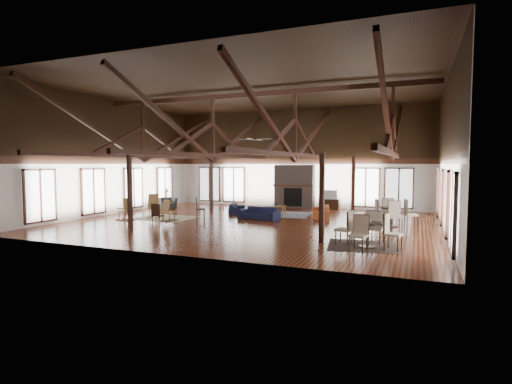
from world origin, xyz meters
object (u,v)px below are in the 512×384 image
at_px(sofa_navy_left, 237,208).
at_px(coffee_table, 274,207).
at_px(cafe_table_far, 391,213).
at_px(tv_console, 330,204).
at_px(cafe_table_near, 368,230).
at_px(armchair, 167,204).
at_px(sofa_orange, 321,211).
at_px(sofa_navy_front, 259,213).

height_order(sofa_navy_left, coffee_table, sofa_navy_left).
relative_size(cafe_table_far, tv_console, 1.96).
distance_m(cafe_table_near, tv_console, 11.04).
bearing_deg(armchair, coffee_table, -53.13).
height_order(coffee_table, cafe_table_far, cafe_table_far).
distance_m(sofa_navy_left, tv_console, 5.77).
bearing_deg(cafe_table_far, coffee_table, 162.25).
bearing_deg(sofa_orange, sofa_navy_front, -67.60).
height_order(sofa_navy_left, tv_console, tv_console).
height_order(sofa_navy_front, sofa_navy_left, sofa_navy_front).
distance_m(sofa_navy_left, sofa_orange, 4.64).
relative_size(sofa_navy_left, cafe_table_far, 0.75).
distance_m(sofa_orange, coffee_table, 2.51).
relative_size(sofa_orange, cafe_table_far, 0.89).
bearing_deg(coffee_table, armchair, 161.17).
relative_size(cafe_table_near, tv_console, 1.90).
distance_m(sofa_navy_left, cafe_table_near, 10.09).
bearing_deg(sofa_orange, cafe_table_near, 11.82).
bearing_deg(sofa_navy_left, cafe_table_near, -146.09).
bearing_deg(sofa_navy_left, armchair, 72.97).
height_order(armchair, tv_console, armchair).
height_order(cafe_table_near, cafe_table_far, cafe_table_far).
height_order(sofa_orange, cafe_table_near, cafe_table_near).
xyz_separation_m(sofa_orange, tv_console, (-0.40, 3.94, -0.00)).
bearing_deg(cafe_table_far, armchair, 171.16).
height_order(coffee_table, armchair, armchair).
xyz_separation_m(sofa_navy_front, armchair, (-6.62, 2.01, 0.03)).
bearing_deg(cafe_table_far, sofa_navy_left, 167.21).
relative_size(sofa_navy_left, cafe_table_near, 0.77).
xyz_separation_m(coffee_table, armchair, (-6.73, 0.08, -0.10)).
xyz_separation_m(cafe_table_far, tv_console, (-3.81, 5.74, -0.28)).
bearing_deg(sofa_orange, sofa_navy_left, -103.09).
relative_size(sofa_navy_left, sofa_orange, 0.84).
xyz_separation_m(sofa_navy_left, coffee_table, (2.14, 0.06, 0.18)).
bearing_deg(sofa_orange, cafe_table_far, 49.48).
distance_m(sofa_navy_front, armchair, 6.92).
relative_size(sofa_navy_left, tv_console, 1.46).
xyz_separation_m(sofa_navy_front, coffee_table, (0.11, 1.93, 0.13)).
bearing_deg(coffee_table, tv_console, 43.09).
height_order(sofa_navy_front, sofa_orange, sofa_navy_front).
distance_m(sofa_navy_left, cafe_table_far, 8.26).
bearing_deg(coffee_table, sofa_navy_left, 163.55).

